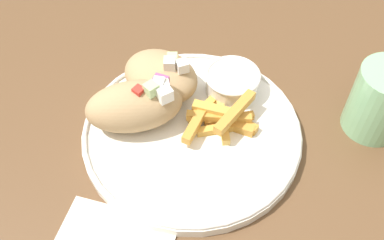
{
  "coord_description": "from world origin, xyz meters",
  "views": [
    {
      "loc": [
        0.13,
        -0.37,
        1.18
      ],
      "look_at": [
        0.02,
        -0.04,
        0.74
      ],
      "focal_mm": 42.0,
      "sensor_mm": 36.0,
      "label": 1
    }
  ],
  "objects_px": {
    "fries_pile": "(221,118)",
    "plate": "(192,132)",
    "pita_sandwich_near": "(135,106)",
    "water_glass": "(380,103)",
    "pita_sandwich_far": "(161,76)",
    "sauce_ramekin": "(232,81)"
  },
  "relations": [
    {
      "from": "plate",
      "to": "fries_pile",
      "type": "relative_size",
      "value": 2.74
    },
    {
      "from": "plate",
      "to": "sauce_ramekin",
      "type": "distance_m",
      "value": 0.09
    },
    {
      "from": "pita_sandwich_far",
      "to": "fries_pile",
      "type": "relative_size",
      "value": 1.21
    },
    {
      "from": "pita_sandwich_near",
      "to": "sauce_ramekin",
      "type": "relative_size",
      "value": 1.85
    },
    {
      "from": "pita_sandwich_near",
      "to": "sauce_ramekin",
      "type": "distance_m",
      "value": 0.14
    },
    {
      "from": "plate",
      "to": "water_glass",
      "type": "xyz_separation_m",
      "value": [
        0.22,
        0.09,
        0.03
      ]
    },
    {
      "from": "fries_pile",
      "to": "plate",
      "type": "bearing_deg",
      "value": -146.33
    },
    {
      "from": "pita_sandwich_near",
      "to": "pita_sandwich_far",
      "type": "xyz_separation_m",
      "value": [
        0.01,
        0.06,
        -0.0
      ]
    },
    {
      "from": "pita_sandwich_near",
      "to": "water_glass",
      "type": "xyz_separation_m",
      "value": [
        0.29,
        0.1,
        -0.0
      ]
    },
    {
      "from": "pita_sandwich_near",
      "to": "water_glass",
      "type": "bearing_deg",
      "value": -10.22
    },
    {
      "from": "pita_sandwich_far",
      "to": "sauce_ramekin",
      "type": "height_order",
      "value": "pita_sandwich_far"
    },
    {
      "from": "fries_pile",
      "to": "pita_sandwich_far",
      "type": "bearing_deg",
      "value": 160.83
    },
    {
      "from": "pita_sandwich_near",
      "to": "water_glass",
      "type": "height_order",
      "value": "water_glass"
    },
    {
      "from": "pita_sandwich_near",
      "to": "fries_pile",
      "type": "distance_m",
      "value": 0.11
    },
    {
      "from": "plate",
      "to": "pita_sandwich_near",
      "type": "bearing_deg",
      "value": -172.79
    },
    {
      "from": "fries_pile",
      "to": "sauce_ramekin",
      "type": "bearing_deg",
      "value": 91.27
    },
    {
      "from": "pita_sandwich_far",
      "to": "fries_pile",
      "type": "distance_m",
      "value": 0.1
    },
    {
      "from": "fries_pile",
      "to": "sauce_ramekin",
      "type": "relative_size",
      "value": 1.36
    },
    {
      "from": "pita_sandwich_far",
      "to": "pita_sandwich_near",
      "type": "bearing_deg",
      "value": -83.55
    },
    {
      "from": "sauce_ramekin",
      "to": "pita_sandwich_near",
      "type": "bearing_deg",
      "value": -137.92
    },
    {
      "from": "plate",
      "to": "fries_pile",
      "type": "xyz_separation_m",
      "value": [
        0.03,
        0.02,
        0.02
      ]
    },
    {
      "from": "plate",
      "to": "sauce_ramekin",
      "type": "xyz_separation_m",
      "value": [
        0.03,
        0.08,
        0.02
      ]
    }
  ]
}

